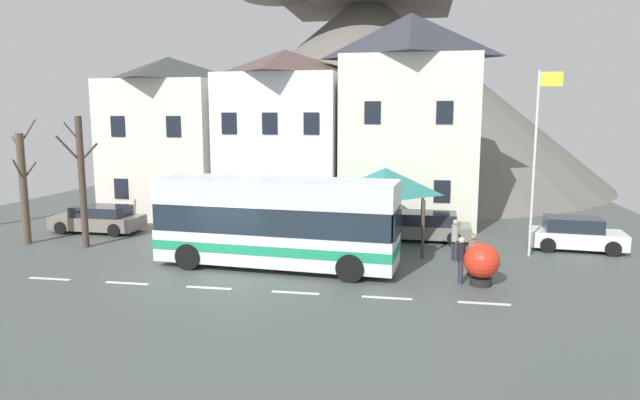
{
  "coord_description": "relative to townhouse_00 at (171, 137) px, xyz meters",
  "views": [
    {
      "loc": [
        6.82,
        -18.32,
        5.7
      ],
      "look_at": [
        2.78,
        4.52,
        2.2
      ],
      "focal_mm": 30.72,
      "sensor_mm": 36.0,
      "label": 1
    }
  ],
  "objects": [
    {
      "name": "ground_plane",
      "position": [
        7.46,
        -12.04,
        -4.62
      ],
      "size": [
        40.0,
        60.0,
        0.07
      ],
      "color": "#48504D"
    },
    {
      "name": "townhouse_00",
      "position": [
        0.0,
        0.0,
        0.0
      ],
      "size": [
        6.38,
        6.14,
        9.18
      ],
      "color": "silver",
      "rests_on": "ground_plane"
    },
    {
      "name": "townhouse_01",
      "position": [
        6.84,
        0.38,
        0.16
      ],
      "size": [
        6.51,
        6.91,
        9.49
      ],
      "color": "white",
      "rests_on": "ground_plane"
    },
    {
      "name": "townhouse_02",
      "position": [
        13.82,
        -0.3,
        0.98
      ],
      "size": [
        6.95,
        5.54,
        11.13
      ],
      "color": "silver",
      "rests_on": "ground_plane"
    },
    {
      "name": "hilltop_castle",
      "position": [
        9.58,
        19.67,
        4.49
      ],
      "size": [
        41.22,
        41.22,
        24.0
      ],
      "color": "#625F57",
      "rests_on": "ground_plane"
    },
    {
      "name": "transit_bus",
      "position": [
        9.09,
        -10.52,
        -2.87
      ],
      "size": [
        9.39,
        3.22,
        3.42
      ],
      "rotation": [
        0.0,
        0.0,
        -0.08
      ],
      "color": "silver",
      "rests_on": "ground_plane"
    },
    {
      "name": "bus_shelter",
      "position": [
        12.96,
        -6.54,
        -1.64
      ],
      "size": [
        3.6,
        3.6,
        3.55
      ],
      "color": "#473D33",
      "rests_on": "ground_plane"
    },
    {
      "name": "parked_car_00",
      "position": [
        -1.37,
        -5.71,
        -3.93
      ],
      "size": [
        4.45,
        2.05,
        1.33
      ],
      "rotation": [
        0.0,
        0.0,
        3.12
      ],
      "color": "slate",
      "rests_on": "ground_plane"
    },
    {
      "name": "parked_car_01",
      "position": [
        14.66,
        -4.7,
        -3.94
      ],
      "size": [
        4.57,
        2.09,
        1.32
      ],
      "rotation": [
        0.0,
        0.0,
        3.1
      ],
      "color": "slate",
      "rests_on": "ground_plane"
    },
    {
      "name": "parked_car_02",
      "position": [
        21.17,
        -5.54,
        -3.9
      ],
      "size": [
        3.96,
        2.11,
        1.43
      ],
      "rotation": [
        0.0,
        0.0,
        -0.09
      ],
      "color": "white",
      "rests_on": "ground_plane"
    },
    {
      "name": "pedestrian_00",
      "position": [
        15.89,
        -11.37,
        -3.65
      ],
      "size": [
        0.29,
        0.32,
        1.64
      ],
      "color": "#2D2D38",
      "rests_on": "ground_plane"
    },
    {
      "name": "pedestrian_01",
      "position": [
        15.88,
        -8.27,
        -3.65
      ],
      "size": [
        0.29,
        0.29,
        1.67
      ],
      "color": "#2D2D38",
      "rests_on": "ground_plane"
    },
    {
      "name": "pedestrian_02",
      "position": [
        16.38,
        -10.33,
        -3.73
      ],
      "size": [
        0.34,
        0.34,
        1.52
      ],
      "color": "#38332D",
      "rests_on": "ground_plane"
    },
    {
      "name": "public_bench",
      "position": [
        14.72,
        -4.97,
        -4.12
      ],
      "size": [
        1.5,
        0.48,
        0.87
      ],
      "color": "#473828",
      "rests_on": "ground_plane"
    },
    {
      "name": "flagpole",
      "position": [
        19.07,
        -7.02,
        -0.23
      ],
      "size": [
        0.95,
        0.1,
        7.57
      ],
      "color": "silver",
      "rests_on": "ground_plane"
    },
    {
      "name": "harbour_buoy",
      "position": [
        16.56,
        -11.5,
        -3.78
      ],
      "size": [
        1.22,
        1.22,
        1.47
      ],
      "color": "black",
      "rests_on": "ground_plane"
    },
    {
      "name": "bare_tree_01",
      "position": [
        -0.12,
        -8.78,
        -1.61
      ],
      "size": [
        1.35,
        1.61,
        5.78
      ],
      "color": "#47382D",
      "rests_on": "ground_plane"
    },
    {
      "name": "bare_tree_02",
      "position": [
        -3.12,
        -8.65,
        -1.99
      ],
      "size": [
        1.13,
        1.8,
        5.65
      ],
      "color": "brown",
      "rests_on": "ground_plane"
    }
  ]
}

